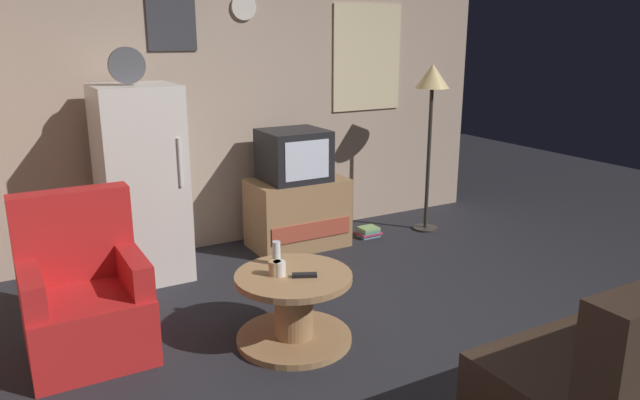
{
  "coord_description": "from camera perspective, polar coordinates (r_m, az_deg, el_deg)",
  "views": [
    {
      "loc": [
        -2.0,
        -2.58,
        1.86
      ],
      "look_at": [
        -0.03,
        0.9,
        0.75
      ],
      "focal_mm": 33.8,
      "sensor_mm": 36.0,
      "label": 1
    }
  ],
  "objects": [
    {
      "name": "book_stack",
      "position": [
        5.72,
        4.62,
        -3.04
      ],
      "size": [
        0.22,
        0.16,
        0.09
      ],
      "color": "#739BB7",
      "rests_on": "ground_plane"
    },
    {
      "name": "mug_ceramic_white",
      "position": [
        3.66,
        -3.86,
        -6.49
      ],
      "size": [
        0.08,
        0.08,
        0.09
      ],
      "primitive_type": "cylinder",
      "color": "silver",
      "rests_on": "coffee_table"
    },
    {
      "name": "mug_ceramic_tan",
      "position": [
        3.66,
        -4.3,
        -6.46
      ],
      "size": [
        0.08,
        0.08,
        0.09
      ],
      "primitive_type": "cylinder",
      "color": "tan",
      "rests_on": "coffee_table"
    },
    {
      "name": "fridge",
      "position": [
        4.8,
        -16.58,
        1.53
      ],
      "size": [
        0.6,
        0.62,
        1.77
      ],
      "color": "silver",
      "rests_on": "ground_plane"
    },
    {
      "name": "crt_tv",
      "position": [
        5.25,
        -2.51,
        4.26
      ],
      "size": [
        0.54,
        0.51,
        0.44
      ],
      "color": "black",
      "rests_on": "tv_stand"
    },
    {
      "name": "ground_plane",
      "position": [
        3.76,
        7.41,
        -14.29
      ],
      "size": [
        12.0,
        12.0,
        0.0
      ],
      "primitive_type": "plane",
      "color": "#232328"
    },
    {
      "name": "wine_glass",
      "position": [
        3.82,
        -4.15,
        -5.0
      ],
      "size": [
        0.05,
        0.05,
        0.15
      ],
      "primitive_type": "cylinder",
      "color": "silver",
      "rests_on": "coffee_table"
    },
    {
      "name": "remote_control",
      "position": [
        3.64,
        -1.48,
        -7.13
      ],
      "size": [
        0.15,
        0.1,
        0.02
      ],
      "primitive_type": "cube",
      "rotation": [
        0.0,
        0.0,
        -0.44
      ],
      "color": "black",
      "rests_on": "coffee_table"
    },
    {
      "name": "coffee_table",
      "position": [
        3.78,
        -2.49,
        -10.16
      ],
      "size": [
        0.72,
        0.72,
        0.45
      ],
      "color": "#9E754C",
      "rests_on": "ground_plane"
    },
    {
      "name": "standing_lamp",
      "position": [
        5.75,
        10.55,
        10.25
      ],
      "size": [
        0.32,
        0.32,
        1.59
      ],
      "color": "#332D28",
      "rests_on": "ground_plane"
    },
    {
      "name": "tv_stand",
      "position": [
        5.39,
        -2.14,
        -1.22
      ],
      "size": [
        0.84,
        0.53,
        0.62
      ],
      "color": "#9E754C",
      "rests_on": "ground_plane"
    },
    {
      "name": "armchair",
      "position": [
        3.88,
        -21.39,
        -8.72
      ],
      "size": [
        0.68,
        0.68,
        0.96
      ],
      "color": "red",
      "rests_on": "ground_plane"
    },
    {
      "name": "wall_with_art",
      "position": [
        5.44,
        -7.8,
        10.52
      ],
      "size": [
        5.2,
        0.12,
        2.79
      ],
      "color": "tan",
      "rests_on": "ground_plane"
    }
  ]
}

